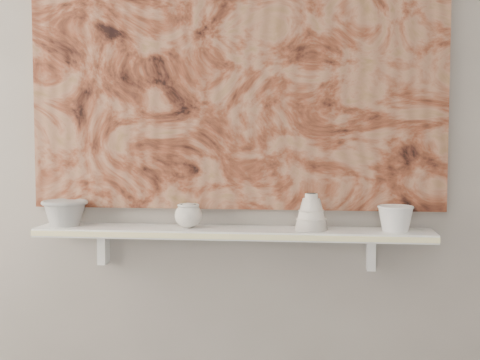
# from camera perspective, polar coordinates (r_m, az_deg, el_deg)

# --- Properties ---
(wall_back) EXTENTS (3.60, 0.00, 3.60)m
(wall_back) POSITION_cam_1_polar(r_m,az_deg,el_deg) (2.43, -0.42, 6.01)
(wall_back) COLOR gray
(wall_back) RESTS_ON floor
(shelf) EXTENTS (1.40, 0.18, 0.03)m
(shelf) POSITION_cam_1_polar(r_m,az_deg,el_deg) (2.36, -0.70, -4.51)
(shelf) COLOR white
(shelf) RESTS_ON wall_back
(shelf_stripe) EXTENTS (1.40, 0.01, 0.02)m
(shelf_stripe) POSITION_cam_1_polar(r_m,az_deg,el_deg) (2.27, -0.99, -4.86)
(shelf_stripe) COLOR #F6ECA4
(shelf_stripe) RESTS_ON shelf
(bracket_left) EXTENTS (0.03, 0.06, 0.12)m
(bracket_left) POSITION_cam_1_polar(r_m,az_deg,el_deg) (2.55, -11.57, -5.69)
(bracket_left) COLOR white
(bracket_left) RESTS_ON wall_back
(bracket_right) EXTENTS (0.03, 0.06, 0.12)m
(bracket_right) POSITION_cam_1_polar(r_m,az_deg,el_deg) (2.43, 11.10, -6.14)
(bracket_right) COLOR white
(bracket_right) RESTS_ON wall_back
(painting) EXTENTS (1.50, 0.02, 1.10)m
(painting) POSITION_cam_1_polar(r_m,az_deg,el_deg) (2.43, -0.47, 10.49)
(painting) COLOR brown
(painting) RESTS_ON wall_back
(house_motif) EXTENTS (0.09, 0.00, 0.08)m
(house_motif) POSITION_cam_1_polar(r_m,az_deg,el_deg) (2.39, 10.27, 3.15)
(house_motif) COLOR black
(house_motif) RESTS_ON painting
(bowl_grey) EXTENTS (0.18, 0.18, 0.10)m
(bowl_grey) POSITION_cam_1_polar(r_m,az_deg,el_deg) (2.51, -14.72, -2.70)
(bowl_grey) COLOR gray
(bowl_grey) RESTS_ON shelf
(cup_cream) EXTENTS (0.11, 0.11, 0.09)m
(cup_cream) POSITION_cam_1_polar(r_m,az_deg,el_deg) (2.38, -4.43, -3.03)
(cup_cream) COLOR beige
(cup_cream) RESTS_ON shelf
(bell_vessel) EXTENTS (0.13, 0.13, 0.13)m
(bell_vessel) POSITION_cam_1_polar(r_m,az_deg,el_deg) (2.34, 6.10, -2.69)
(bell_vessel) COLOR silver
(bell_vessel) RESTS_ON shelf
(bowl_white) EXTENTS (0.13, 0.13, 0.09)m
(bowl_white) POSITION_cam_1_polar(r_m,az_deg,el_deg) (2.35, 13.13, -3.19)
(bowl_white) COLOR silver
(bowl_white) RESTS_ON shelf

